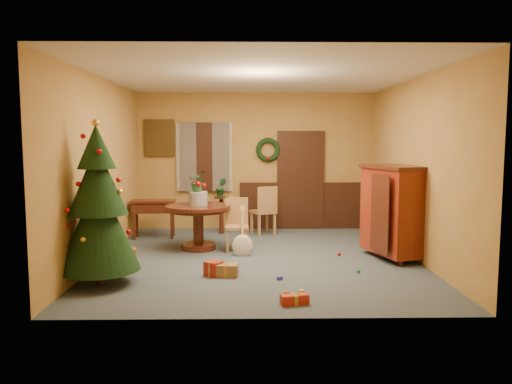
{
  "coord_description": "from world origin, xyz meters",
  "views": [
    {
      "loc": [
        -0.19,
        -7.93,
        1.91
      ],
      "look_at": [
        -0.05,
        0.4,
        1.04
      ],
      "focal_mm": 35.0,
      "sensor_mm": 36.0,
      "label": 1
    }
  ],
  "objects_px": {
    "chair_near": "(237,223)",
    "christmas_tree": "(98,207)",
    "sideboard": "(393,209)",
    "writing_desk": "(154,209)",
    "dining_table": "(198,219)"
  },
  "relations": [
    {
      "from": "chair_near",
      "to": "writing_desk",
      "type": "relative_size",
      "value": 1.05
    },
    {
      "from": "chair_near",
      "to": "christmas_tree",
      "type": "bearing_deg",
      "value": -131.5
    },
    {
      "from": "chair_near",
      "to": "writing_desk",
      "type": "xyz_separation_m",
      "value": [
        -1.64,
        1.13,
        0.08
      ]
    },
    {
      "from": "dining_table",
      "to": "writing_desk",
      "type": "xyz_separation_m",
      "value": [
        -0.97,
        1.04,
        0.02
      ]
    },
    {
      "from": "chair_near",
      "to": "writing_desk",
      "type": "bearing_deg",
      "value": 145.39
    },
    {
      "from": "dining_table",
      "to": "writing_desk",
      "type": "height_order",
      "value": "dining_table"
    },
    {
      "from": "dining_table",
      "to": "sideboard",
      "type": "distance_m",
      "value": 3.29
    },
    {
      "from": "writing_desk",
      "to": "sideboard",
      "type": "xyz_separation_m",
      "value": [
        4.17,
        -1.77,
        0.25
      ]
    },
    {
      "from": "dining_table",
      "to": "christmas_tree",
      "type": "height_order",
      "value": "christmas_tree"
    },
    {
      "from": "christmas_tree",
      "to": "chair_near",
      "type": "bearing_deg",
      "value": 48.5
    },
    {
      "from": "writing_desk",
      "to": "sideboard",
      "type": "height_order",
      "value": "sideboard"
    },
    {
      "from": "chair_near",
      "to": "sideboard",
      "type": "height_order",
      "value": "sideboard"
    },
    {
      "from": "christmas_tree",
      "to": "writing_desk",
      "type": "distance_m",
      "value": 3.18
    },
    {
      "from": "christmas_tree",
      "to": "sideboard",
      "type": "bearing_deg",
      "value": 17.65
    },
    {
      "from": "christmas_tree",
      "to": "sideboard",
      "type": "distance_m",
      "value": 4.52
    }
  ]
}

